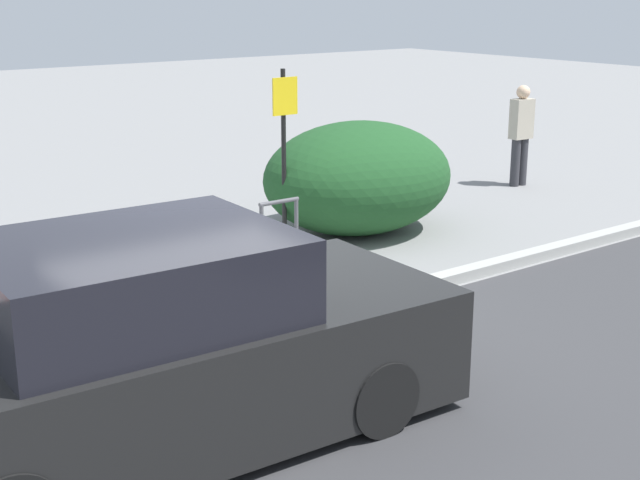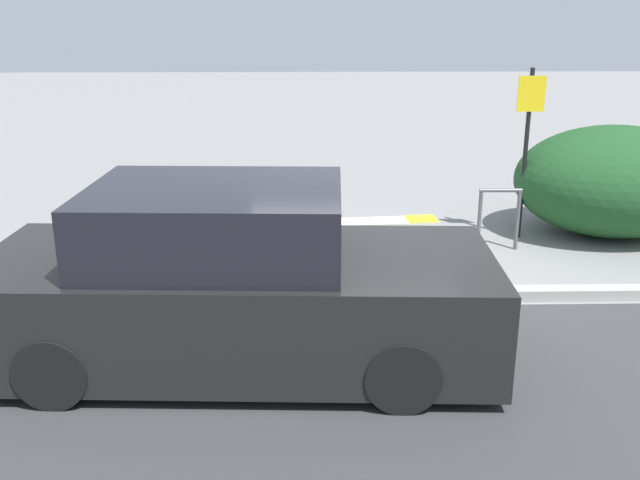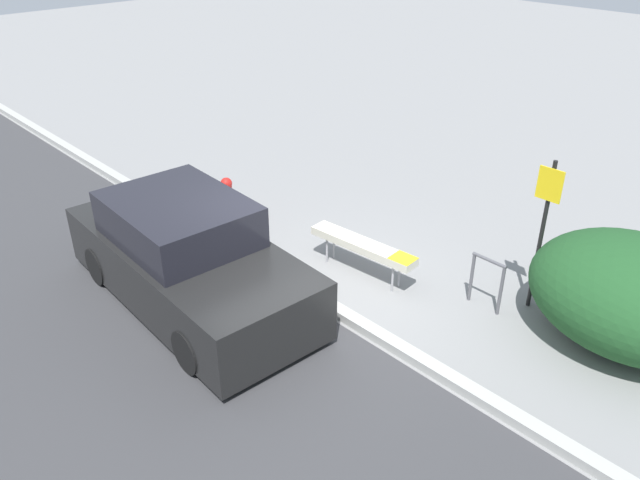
{
  "view_description": "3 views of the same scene",
  "coord_description": "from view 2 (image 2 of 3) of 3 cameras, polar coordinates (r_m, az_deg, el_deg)",
  "views": [
    {
      "loc": [
        -3.9,
        -6.8,
        3.26
      ],
      "look_at": [
        1.59,
        0.49,
        0.66
      ],
      "focal_mm": 50.0,
      "sensor_mm": 36.0,
      "label": 1
    },
    {
      "loc": [
        -0.63,
        -7.15,
        3.01
      ],
      "look_at": [
        -0.48,
        -0.33,
        0.81
      ],
      "focal_mm": 40.0,
      "sensor_mm": 36.0,
      "label": 2
    },
    {
      "loc": [
        5.79,
        -5.29,
        5.34
      ],
      "look_at": [
        -0.45,
        0.6,
        0.6
      ],
      "focal_mm": 35.0,
      "sensor_mm": 36.0,
      "label": 3
    }
  ],
  "objects": [
    {
      "name": "curb",
      "position": [
        7.75,
        3.47,
        -4.43
      ],
      "size": [
        60.0,
        0.2,
        0.13
      ],
      "color": "#A8A8A3",
      "rests_on": "ground_plane"
    },
    {
      "name": "shrub_hedge",
      "position": [
        10.67,
        22.48,
        4.39
      ],
      "size": [
        2.74,
        2.24,
        1.52
      ],
      "color": "#1E4C23",
      "rests_on": "ground_plane"
    },
    {
      "name": "sign_post",
      "position": [
        9.96,
        16.22,
        7.83
      ],
      "size": [
        0.36,
        0.08,
        2.3
      ],
      "color": "black",
      "rests_on": "ground_plane"
    },
    {
      "name": "bench",
      "position": [
        8.61,
        3.2,
        1.07
      ],
      "size": [
        1.92,
        0.49,
        0.6
      ],
      "rotation": [
        0.0,
        0.0,
        0.09
      ],
      "color": "#99999E",
      "rests_on": "ground_plane"
    },
    {
      "name": "ground_plane",
      "position": [
        7.78,
        3.46,
        -4.87
      ],
      "size": [
        60.0,
        60.0,
        0.0
      ],
      "primitive_type": "plane",
      "color": "gray"
    },
    {
      "name": "fire_hydrant",
      "position": [
        8.71,
        -18.27,
        -0.39
      ],
      "size": [
        0.36,
        0.22,
        0.77
      ],
      "color": "red",
      "rests_on": "ground_plane"
    },
    {
      "name": "bike_rack",
      "position": [
        9.54,
        14.13,
        2.14
      ],
      "size": [
        0.55,
        0.06,
        0.83
      ],
      "rotation": [
        0.0,
        0.0,
        -0.01
      ],
      "color": "#515156",
      "rests_on": "ground_plane"
    },
    {
      "name": "parked_car_near",
      "position": [
        6.3,
        -6.87,
        -3.66
      ],
      "size": [
        4.51,
        2.03,
        1.6
      ],
      "rotation": [
        0.0,
        0.0,
        -0.05
      ],
      "color": "black",
      "rests_on": "ground_plane"
    }
  ]
}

